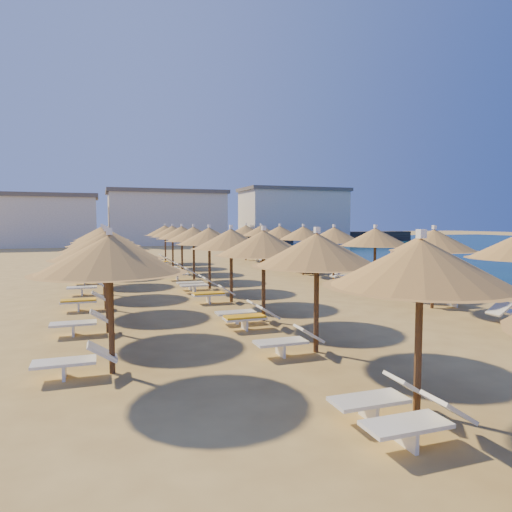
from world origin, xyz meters
name	(u,v)px	position (x,y,z in m)	size (l,w,h in m)	color
ground	(294,292)	(0.00, 0.00, 0.00)	(220.00, 220.00, 0.00)	tan
jetty	(330,237)	(25.89, 44.55, 0.75)	(30.00, 4.00, 1.50)	black
hotel_blocks	(182,217)	(2.98, 44.67, 3.70)	(51.28, 9.74, 8.10)	white
parasol_row_east	(353,237)	(3.11, 0.29, 2.37)	(3.08, 35.47, 2.95)	brown
parasol_row_west	(219,238)	(-3.28, 0.29, 2.37)	(3.08, 35.47, 2.95)	brown
parasol_row_inland	(104,240)	(-7.86, 0.29, 2.37)	(3.08, 21.07, 2.95)	brown
loungers	(258,285)	(-1.59, 0.18, 0.34)	(13.96, 32.94, 0.66)	white
beachgoer_c	(311,260)	(3.90, 6.24, 0.80)	(0.94, 0.39, 1.60)	tan
beachgoer_b	(310,260)	(3.66, 6.00, 0.82)	(0.80, 0.62, 1.65)	tan
beachgoer_a	(392,267)	(5.46, 0.52, 0.87)	(0.64, 0.42, 1.75)	tan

